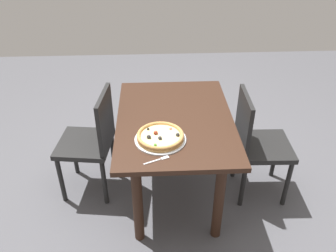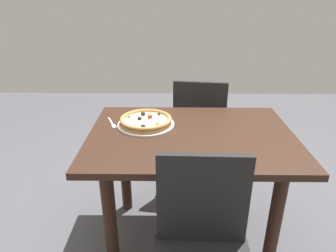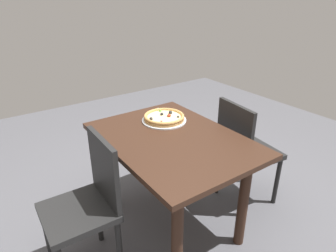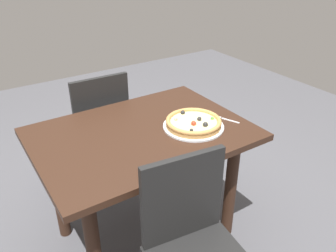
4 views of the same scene
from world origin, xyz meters
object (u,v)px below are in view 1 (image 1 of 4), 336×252
Objects in this scene: chair_far at (256,142)px; fork at (159,160)px; pizza at (160,136)px; chair_near at (92,140)px; dining_table at (175,132)px; plate at (160,139)px.

chair_far is 5.63× the size of fork.
chair_far is 0.83m from pizza.
fork is at bearing -131.74° from chair_near.
chair_near is at bearing -125.45° from pizza.
dining_table is 0.65m from chair_near.
plate is (0.28, -0.74, 0.25)m from chair_far.
fork is at bearing -56.00° from chair_far.
chair_far is 0.83m from plate.
chair_near is 0.79m from fork.
chair_near reaches higher than fork.
chair_near is at bearing -92.54° from chair_far.
pizza reaches higher than plate.
chair_far is (0.09, 1.25, 0.00)m from chair_near.
chair_near is 0.69m from pizza.
chair_far is 2.65× the size of plate.
pizza is (0.28, -0.74, 0.27)m from chair_far.
pizza is at bearing -67.90° from chair_far.
chair_far reaches higher than plate.
dining_table is at bearing 50.94° from fork.
dining_table is 0.31m from plate.
dining_table is at bearing -92.42° from chair_near.
plate is at bearing -23.14° from dining_table.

